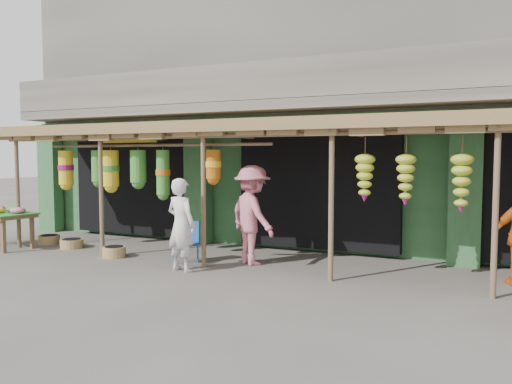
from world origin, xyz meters
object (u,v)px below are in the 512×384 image
at_px(flower_table, 3,214).
at_px(blue_chair, 188,240).
at_px(person_shopper, 252,215).
at_px(person_front, 181,225).

bearing_deg(flower_table, blue_chair, 14.42).
bearing_deg(flower_table, person_shopper, 17.54).
height_order(flower_table, person_shopper, person_shopper).
bearing_deg(person_front, flower_table, 8.29).
bearing_deg(person_shopper, flower_table, 40.39).
bearing_deg(person_shopper, blue_chair, 52.14).
relative_size(flower_table, person_shopper, 0.90).
distance_m(flower_table, person_shopper, 6.07).
relative_size(person_front, person_shopper, 0.88).
bearing_deg(blue_chair, person_shopper, 25.41).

